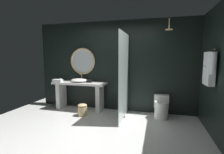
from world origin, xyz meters
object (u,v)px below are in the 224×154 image
at_px(folded_hand_towel, 58,81).
at_px(hanging_bathrobe, 209,67).
at_px(vessel_sink, 79,80).
at_px(rain_shower_head, 169,28).
at_px(tissue_box, 89,81).
at_px(toilet, 161,107).
at_px(waste_bin, 82,110).
at_px(tumbler_cup, 61,80).
at_px(round_wall_mirror, 83,61).

bearing_deg(folded_hand_towel, hanging_bathrobe, -9.40).
distance_m(vessel_sink, folded_hand_towel, 0.64).
relative_size(vessel_sink, rain_shower_head, 1.79).
bearing_deg(tissue_box, vessel_sink, -177.62).
bearing_deg(hanging_bathrobe, toilet, 138.33).
relative_size(rain_shower_head, hanging_bathrobe, 0.38).
height_order(tissue_box, waste_bin, tissue_box).
distance_m(tissue_box, folded_hand_towel, 0.96).
bearing_deg(toilet, tumbler_cup, 178.95).
bearing_deg(folded_hand_towel, vessel_sink, 15.01).
bearing_deg(tumbler_cup, waste_bin, -27.81).
xyz_separation_m(tissue_box, folded_hand_towel, (-0.94, -0.18, 0.00)).
relative_size(tissue_box, waste_bin, 0.43).
xyz_separation_m(tumbler_cup, waste_bin, (0.95, -0.50, -0.71)).
height_order(tumbler_cup, waste_bin, tumbler_cup).
distance_m(tissue_box, waste_bin, 0.86).
xyz_separation_m(tissue_box, hanging_bathrobe, (2.89, -0.81, 0.51)).
distance_m(round_wall_mirror, toilet, 2.63).
bearing_deg(folded_hand_towel, toilet, 2.34).
xyz_separation_m(tumbler_cup, tissue_box, (0.95, 0.00, -0.01)).
bearing_deg(toilet, folded_hand_towel, -177.66).
relative_size(tissue_box, hanging_bathrobe, 0.20).
height_order(tumbler_cup, hanging_bathrobe, hanging_bathrobe).
height_order(tumbler_cup, rain_shower_head, rain_shower_head).
height_order(vessel_sink, waste_bin, vessel_sink).
xyz_separation_m(rain_shower_head, waste_bin, (-2.15, -0.40, -2.10)).
xyz_separation_m(round_wall_mirror, hanging_bathrobe, (3.19, -1.02, -0.07)).
distance_m(tumbler_cup, round_wall_mirror, 0.89).
relative_size(round_wall_mirror, toilet, 1.42).
distance_m(tumbler_cup, folded_hand_towel, 0.18).
xyz_separation_m(toilet, waste_bin, (-2.04, -0.44, -0.11)).
distance_m(rain_shower_head, toilet, 1.99).
xyz_separation_m(tumbler_cup, toilet, (2.99, -0.05, -0.60)).
xyz_separation_m(tissue_box, toilet, (2.04, -0.06, -0.59)).
distance_m(round_wall_mirror, hanging_bathrobe, 3.35).
bearing_deg(hanging_bathrobe, rain_shower_head, 136.32).
height_order(vessel_sink, tumbler_cup, vessel_sink).
distance_m(vessel_sink, round_wall_mirror, 0.60).
bearing_deg(rain_shower_head, round_wall_mirror, 172.77).
height_order(vessel_sink, folded_hand_towel, vessel_sink).
xyz_separation_m(hanging_bathrobe, waste_bin, (-2.89, 0.31, -1.21)).
xyz_separation_m(tumbler_cup, rain_shower_head, (3.09, -0.10, 1.39)).
xyz_separation_m(toilet, folded_hand_towel, (-2.98, -0.12, 0.59)).
bearing_deg(tumbler_cup, toilet, -1.05).
bearing_deg(waste_bin, tumbler_cup, 152.19).
bearing_deg(vessel_sink, toilet, -1.05).
bearing_deg(rain_shower_head, toilet, 156.79).
bearing_deg(toilet, round_wall_mirror, 173.54).
distance_m(vessel_sink, waste_bin, 0.93).
bearing_deg(rain_shower_head, hanging_bathrobe, -43.68).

